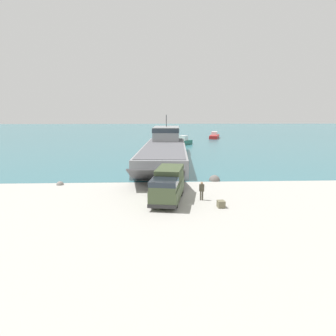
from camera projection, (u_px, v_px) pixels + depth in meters
ground_plane at (178, 194)px, 33.31m from camera, size 240.00×240.00×0.00m
water_surface at (159, 133)px, 127.34m from camera, size 240.00×180.00×0.01m
landing_craft at (165, 148)px, 57.50m from camera, size 9.50×38.98×7.58m
military_truck at (168, 184)px, 30.48m from camera, size 3.74×7.89×2.95m
soldier_on_ramp at (202, 190)px, 30.69m from camera, size 0.50×0.39×1.77m
moored_boat_a at (183, 142)px, 81.52m from camera, size 5.31×6.05×2.29m
moored_boat_b at (214, 136)px, 101.28m from camera, size 4.69×9.06×2.02m
cargo_crate at (221, 204)px, 28.48m from camera, size 0.67×0.78×0.61m
shoreline_rock_a at (214, 181)px, 39.54m from camera, size 1.35×1.35×1.35m
shoreline_rock_b at (60, 185)px, 37.25m from camera, size 0.84×0.84×0.84m
shoreline_rock_c at (213, 180)px, 40.08m from camera, size 0.94×0.94×0.94m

